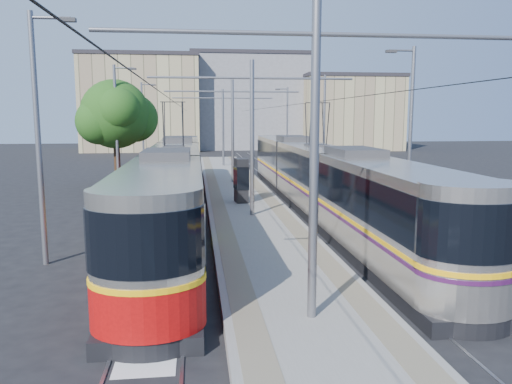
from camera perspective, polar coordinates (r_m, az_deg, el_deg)
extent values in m
plane|color=black|center=(15.53, 2.93, -9.39)|extent=(160.00, 160.00, 0.00)
cube|color=gray|center=(31.99, -2.25, 0.24)|extent=(4.00, 50.00, 0.30)
cube|color=gray|center=(31.89, -4.85, 0.47)|extent=(0.70, 50.00, 0.01)
cube|color=gray|center=(32.12, 0.33, 0.55)|extent=(0.70, 50.00, 0.01)
cube|color=gray|center=(31.96, -9.98, -0.14)|extent=(0.07, 70.00, 0.03)
cube|color=gray|center=(31.91, -7.41, -0.10)|extent=(0.07, 70.00, 0.03)
cube|color=gray|center=(32.37, 2.85, 0.09)|extent=(0.07, 70.00, 0.03)
cube|color=gray|center=(32.64, 5.33, 0.13)|extent=(0.07, 70.00, 0.03)
cube|color=silver|center=(12.55, -11.52, -14.01)|extent=(1.20, 5.00, 0.01)
cube|color=black|center=(25.05, -9.19, -2.09)|extent=(2.30, 30.17, 0.40)
cube|color=#B0ABA1|center=(24.80, -9.28, 1.66)|extent=(2.40, 28.57, 2.90)
cube|color=black|center=(24.74, -9.30, 2.81)|extent=(2.43, 28.57, 1.30)
cube|color=yellow|center=(24.85, -9.25, 0.74)|extent=(2.43, 28.57, 0.12)
cube|color=#B40A0A|center=(24.92, -9.23, -0.39)|extent=(2.42, 28.57, 1.10)
cube|color=#2D2D30|center=(24.66, -9.37, 5.35)|extent=(1.68, 3.00, 0.30)
cube|color=black|center=(26.20, 6.79, -1.57)|extent=(2.30, 30.80, 0.40)
cube|color=beige|center=(25.96, 6.86, 2.02)|extent=(2.40, 29.20, 2.90)
cube|color=black|center=(25.91, 6.88, 3.12)|extent=(2.43, 29.20, 1.30)
cube|color=#FEB30D|center=(26.01, 6.84, 1.14)|extent=(2.43, 29.20, 0.12)
cube|color=#3B113E|center=(26.03, 6.84, 0.82)|extent=(2.43, 29.20, 0.10)
cube|color=#2D2D30|center=(25.83, 6.92, 5.55)|extent=(1.68, 3.00, 0.30)
cylinder|color=slate|center=(10.90, 6.66, 3.31)|extent=(0.20, 0.20, 7.00)
cylinder|color=slate|center=(10.99, 6.91, 17.48)|extent=(9.20, 0.10, 0.10)
cylinder|color=slate|center=(22.72, -0.45, 6.08)|extent=(0.20, 0.20, 7.00)
cylinder|color=slate|center=(22.76, -0.46, 12.89)|extent=(9.20, 0.10, 0.10)
cylinder|color=slate|center=(34.66, -2.69, 6.93)|extent=(0.20, 0.20, 7.00)
cylinder|color=slate|center=(34.69, -2.72, 11.40)|extent=(9.20, 0.10, 0.10)
cylinder|color=slate|center=(46.63, -3.78, 7.35)|extent=(0.20, 0.20, 7.00)
cylinder|color=slate|center=(46.65, -3.82, 10.66)|extent=(9.20, 0.10, 0.10)
cylinder|color=black|center=(31.58, -8.93, 9.86)|extent=(0.02, 70.00, 0.02)
cylinder|color=black|center=(32.15, 4.20, 9.91)|extent=(0.02, 70.00, 0.02)
cylinder|color=slate|center=(17.30, -23.63, 5.25)|extent=(0.18, 0.18, 8.00)
cube|color=#2D2D30|center=(17.25, -20.73, 17.93)|extent=(0.50, 0.22, 0.12)
cylinder|color=slate|center=(32.94, -15.65, 6.89)|extent=(0.18, 0.18, 8.00)
cube|color=#2D2D30|center=(32.91, -13.97, 13.49)|extent=(0.50, 0.22, 0.12)
cylinder|color=slate|center=(48.81, -12.82, 7.44)|extent=(0.18, 0.18, 8.00)
cube|color=#2D2D30|center=(48.80, -11.65, 11.89)|extent=(0.50, 0.22, 0.12)
cylinder|color=slate|center=(24.70, 17.23, 6.37)|extent=(0.18, 0.18, 8.00)
cube|color=#2D2D30|center=(24.44, 15.19, 15.25)|extent=(0.50, 0.22, 0.12)
cylinder|color=slate|center=(39.85, 7.78, 7.37)|extent=(0.18, 0.18, 8.00)
cube|color=#2D2D30|center=(39.69, 6.32, 12.81)|extent=(0.50, 0.22, 0.12)
cylinder|color=slate|center=(55.48, 3.58, 7.75)|extent=(0.18, 0.18, 8.00)
cube|color=#2D2D30|center=(55.36, 2.48, 11.64)|extent=(0.50, 0.22, 0.12)
cube|color=black|center=(26.39, -1.71, 1.33)|extent=(0.71, 1.07, 2.32)
cube|color=black|center=(26.37, -1.71, 1.66)|extent=(0.76, 1.12, 1.21)
cylinder|color=#382314|center=(34.53, -15.56, 2.80)|extent=(0.41, 0.41, 3.00)
sphere|color=#184A15|center=(34.38, -15.79, 8.56)|extent=(4.50, 4.50, 4.50)
sphere|color=#184A15|center=(34.97, -13.74, 8.17)|extent=(3.19, 3.19, 3.19)
cube|color=tan|center=(74.94, -12.77, 9.65)|extent=(16.00, 12.00, 12.92)
cube|color=#262328|center=(75.39, -12.95, 14.75)|extent=(16.32, 12.24, 0.50)
cube|color=gray|center=(79.04, -0.68, 10.06)|extent=(18.00, 14.00, 13.66)
cube|color=#262328|center=(79.54, -0.69, 15.16)|extent=(18.36, 14.28, 0.50)
cube|color=tan|center=(75.98, 10.50, 8.72)|extent=(14.00, 10.00, 10.33)
cube|color=#262328|center=(76.20, 10.62, 12.80)|extent=(14.28, 10.20, 0.50)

